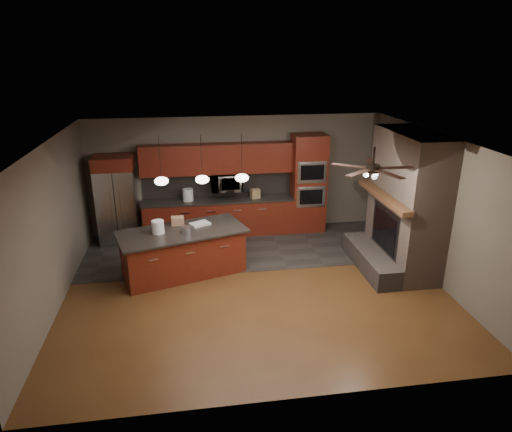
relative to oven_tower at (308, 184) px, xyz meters
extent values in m
plane|color=brown|center=(-1.70, -2.69, -1.19)|extent=(7.00, 7.00, 0.00)
cube|color=white|center=(-1.70, -2.69, 1.61)|extent=(7.00, 6.00, 0.02)
cube|color=#685D53|center=(-1.70, 0.31, 0.21)|extent=(7.00, 0.02, 2.80)
cube|color=#685D53|center=(1.80, -2.69, 0.21)|extent=(0.02, 6.00, 2.80)
cube|color=#685D53|center=(-5.20, -2.69, 0.21)|extent=(0.02, 6.00, 2.80)
cube|color=#2E2C29|center=(-1.70, -0.89, -1.19)|extent=(7.00, 2.40, 0.01)
cube|color=#766154|center=(1.40, -2.29, 0.21)|extent=(0.80, 2.00, 2.80)
cube|color=#49403C|center=(0.75, -2.29, -0.99)|extent=(0.50, 2.00, 0.40)
cube|color=#2D2D30|center=(1.02, -2.29, -0.37)|extent=(0.05, 1.20, 0.95)
cube|color=black|center=(1.00, -2.29, -0.37)|extent=(0.02, 1.00, 0.75)
cube|color=brown|center=(0.90, -2.29, 0.36)|extent=(0.22, 2.10, 0.10)
cube|color=maroon|center=(-2.18, 0.01, -0.76)|extent=(3.55, 0.60, 0.86)
cube|color=black|center=(-2.18, 0.01, -0.31)|extent=(3.59, 0.64, 0.04)
cube|color=black|center=(-2.18, 0.29, 0.01)|extent=(3.55, 0.03, 0.60)
cube|color=maroon|center=(-2.18, 0.13, 0.66)|extent=(3.55, 0.35, 0.70)
cube|color=maroon|center=(0.00, 0.01, 0.00)|extent=(0.80, 0.60, 2.38)
cube|color=silver|center=(0.00, -0.30, -0.24)|extent=(0.70, 0.03, 0.52)
cube|color=black|center=(0.00, -0.32, -0.24)|extent=(0.55, 0.02, 0.35)
cube|color=silver|center=(0.00, -0.30, 0.36)|extent=(0.70, 0.03, 0.52)
cube|color=black|center=(0.00, -0.32, 0.36)|extent=(0.55, 0.02, 0.35)
imported|color=silver|center=(-1.98, 0.06, 0.11)|extent=(0.73, 0.41, 0.50)
cube|color=silver|center=(-4.49, -0.07, -0.32)|extent=(0.87, 0.72, 1.74)
cube|color=#2D2D30|center=(-4.49, -0.44, -0.32)|extent=(0.02, 0.02, 1.72)
cube|color=silver|center=(-4.59, -0.45, -0.27)|extent=(0.03, 0.03, 0.87)
cube|color=silver|center=(-4.39, -0.45, -0.27)|extent=(0.03, 0.03, 0.87)
cube|color=maroon|center=(-4.49, -0.08, 0.70)|extent=(0.87, 0.72, 0.30)
cube|color=maroon|center=(-3.04, -1.92, -0.75)|extent=(2.49, 1.59, 0.88)
cube|color=black|center=(-3.04, -1.92, -0.29)|extent=(2.67, 1.77, 0.04)
cylinder|color=white|center=(-3.48, -1.98, -0.14)|extent=(0.32, 0.32, 0.25)
cylinder|color=#B4B4B9|center=(-2.95, -2.06, -0.21)|extent=(0.20, 0.20, 0.13)
cube|color=silver|center=(-2.67, -1.65, -0.25)|extent=(0.46, 0.41, 0.04)
cube|color=#996C4F|center=(-3.12, -1.56, -0.19)|extent=(0.26, 0.19, 0.16)
cylinder|color=white|center=(-2.89, 0.01, -0.15)|extent=(0.30, 0.30, 0.28)
cube|color=#987C4E|center=(-1.30, -0.04, -0.18)|extent=(0.24, 0.20, 0.23)
cylinder|color=black|center=(-3.35, -1.99, 1.22)|extent=(0.01, 0.01, 0.78)
ellipsoid|color=white|center=(-3.35, -1.99, 0.77)|extent=(0.26, 0.26, 0.16)
cylinder|color=black|center=(-2.60, -1.99, 1.22)|extent=(0.01, 0.01, 0.78)
ellipsoid|color=white|center=(-2.60, -1.99, 0.77)|extent=(0.26, 0.26, 0.16)
cylinder|color=black|center=(-1.85, -1.99, 1.22)|extent=(0.01, 0.01, 0.78)
ellipsoid|color=white|center=(-1.85, -1.99, 0.77)|extent=(0.26, 0.26, 0.16)
cylinder|color=black|center=(0.10, -3.49, 1.46)|extent=(0.04, 0.04, 0.30)
cylinder|color=black|center=(0.10, -3.49, 1.26)|extent=(0.24, 0.24, 0.12)
cube|color=black|center=(0.48, -3.49, 1.26)|extent=(0.60, 0.12, 0.01)
cube|color=black|center=(0.22, -3.13, 1.26)|extent=(0.30, 0.61, 0.01)
cube|color=black|center=(-0.21, -3.27, 1.26)|extent=(0.56, 0.45, 0.01)
cube|color=black|center=(-0.21, -3.72, 1.26)|extent=(0.56, 0.45, 0.01)
cube|color=black|center=(0.22, -3.85, 1.26)|extent=(0.30, 0.61, 0.01)
camera|label=1|loc=(-2.83, -10.29, 3.10)|focal=32.00mm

